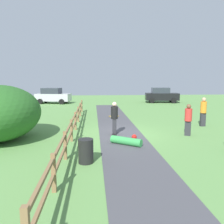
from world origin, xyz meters
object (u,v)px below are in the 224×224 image
at_px(skater_fallen, 127,141).
at_px(parked_car_silver, 53,96).
at_px(skater_riding, 114,117).
at_px(bystander_red, 188,118).
at_px(skateboard_loose, 114,116).
at_px(parked_car_black, 161,95).
at_px(bystander_orange, 203,110).
at_px(trash_bin, 86,151).

relative_size(skater_fallen, parked_car_silver, 0.33).
distance_m(skater_riding, bystander_red, 4.01).
distance_m(skateboard_loose, parked_car_silver, 12.71).
bearing_deg(parked_car_black, parked_car_silver, 179.99).
relative_size(skater_riding, parked_car_silver, 0.41).
xyz_separation_m(bystander_orange, bystander_red, (-1.98, -2.32, -0.10)).
bearing_deg(bystander_orange, skater_fallen, -145.53).
relative_size(trash_bin, skater_fallen, 0.62).
bearing_deg(bystander_orange, parked_car_black, 83.57).
distance_m(parked_car_black, parked_car_silver, 13.79).
height_order(skater_fallen, parked_car_black, parked_car_black).
bearing_deg(skater_fallen, bystander_orange, 34.47).
height_order(trash_bin, skater_fallen, trash_bin).
xyz_separation_m(bystander_red, parked_car_black, (3.65, 17.09, 0.01)).
height_order(trash_bin, bystander_red, bystander_red).
distance_m(trash_bin, parked_car_silver, 21.29).
xyz_separation_m(trash_bin, skater_riding, (1.43, 4.14, 0.58)).
xyz_separation_m(bystander_orange, parked_car_black, (1.66, 14.77, -0.09)).
height_order(skater_fallen, skateboard_loose, skater_fallen).
bearing_deg(skateboard_loose, parked_car_black, 56.51).
relative_size(parked_car_black, parked_car_silver, 0.99).
bearing_deg(parked_car_silver, skateboard_loose, -58.41).
height_order(bystander_red, parked_car_silver, parked_car_silver).
distance_m(bystander_red, parked_car_black, 17.47).
relative_size(skater_fallen, bystander_red, 0.84).
height_order(skater_riding, skateboard_loose, skater_riding).
relative_size(trash_bin, skater_riding, 0.50).
bearing_deg(parked_car_black, bystander_orange, -96.43).
bearing_deg(bystander_red, parked_car_black, 77.96).
distance_m(trash_bin, skater_fallen, 2.86).
height_order(trash_bin, parked_car_black, parked_car_black).
height_order(bystander_orange, parked_car_black, parked_car_black).
distance_m(skater_riding, skater_fallen, 2.18).
xyz_separation_m(skater_riding, parked_car_silver, (-6.17, 16.61, -0.07)).
bearing_deg(skateboard_loose, skater_fallen, -90.51).
relative_size(skater_fallen, parked_car_black, 0.33).
relative_size(bystander_orange, parked_car_silver, 0.42).
bearing_deg(skater_riding, parked_car_black, 65.35).
relative_size(skater_riding, bystander_red, 1.04).
bearing_deg(bystander_orange, trash_bin, -141.02).
xyz_separation_m(skater_riding, skateboard_loose, (0.48, 5.81, -0.94)).
relative_size(skateboard_loose, parked_car_silver, 0.18).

